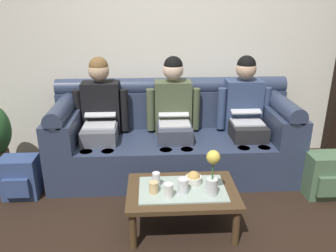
# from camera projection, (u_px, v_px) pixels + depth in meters

# --- Properties ---
(ground_plane) EXTENTS (14.00, 14.00, 0.00)m
(ground_plane) POSITION_uv_depth(u_px,v_px,m) (184.00, 241.00, 2.63)
(ground_plane) COLOR black
(back_wall_patterned) EXTENTS (6.00, 0.12, 2.90)m
(back_wall_patterned) POSITION_uv_depth(u_px,v_px,m) (171.00, 29.00, 3.71)
(back_wall_patterned) COLOR silver
(back_wall_patterned) RESTS_ON ground_plane
(couch) EXTENTS (2.47, 0.88, 0.96)m
(couch) POSITION_uv_depth(u_px,v_px,m) (173.00, 139.00, 3.60)
(couch) COLOR #2D3851
(couch) RESTS_ON ground_plane
(person_left) EXTENTS (0.56, 0.67, 1.22)m
(person_left) POSITION_uv_depth(u_px,v_px,m) (100.00, 114.00, 3.45)
(person_left) COLOR #595B66
(person_left) RESTS_ON ground_plane
(person_middle) EXTENTS (0.56, 0.67, 1.22)m
(person_middle) POSITION_uv_depth(u_px,v_px,m) (174.00, 113.00, 3.49)
(person_middle) COLOR #383D4C
(person_middle) RESTS_ON ground_plane
(person_right) EXTENTS (0.56, 0.67, 1.22)m
(person_right) POSITION_uv_depth(u_px,v_px,m) (245.00, 111.00, 3.53)
(person_right) COLOR #232326
(person_right) RESTS_ON ground_plane
(coffee_table) EXTENTS (0.87, 0.58, 0.36)m
(coffee_table) POSITION_uv_depth(u_px,v_px,m) (182.00, 194.00, 2.70)
(coffee_table) COLOR #47331E
(coffee_table) RESTS_ON ground_plane
(flower_vase) EXTENTS (0.10, 0.10, 0.37)m
(flower_vase) POSITION_uv_depth(u_px,v_px,m) (213.00, 172.00, 2.52)
(flower_vase) COLOR silver
(flower_vase) RESTS_ON coffee_table
(snack_bowl) EXTENTS (0.13, 0.13, 0.11)m
(snack_bowl) POSITION_uv_depth(u_px,v_px,m) (194.00, 178.00, 2.74)
(snack_bowl) COLOR silver
(snack_bowl) RESTS_ON coffee_table
(cup_near_left) EXTENTS (0.07, 0.07, 0.09)m
(cup_near_left) POSITION_uv_depth(u_px,v_px,m) (154.00, 187.00, 2.61)
(cup_near_left) COLOR #DBB77A
(cup_near_left) RESTS_ON coffee_table
(cup_near_right) EXTENTS (0.08, 0.08, 0.12)m
(cup_near_right) POSITION_uv_depth(u_px,v_px,m) (183.00, 186.00, 2.60)
(cup_near_right) COLOR silver
(cup_near_right) RESTS_ON coffee_table
(cup_far_center) EXTENTS (0.06, 0.06, 0.12)m
(cup_far_center) POSITION_uv_depth(u_px,v_px,m) (156.00, 179.00, 2.69)
(cup_far_center) COLOR silver
(cup_far_center) RESTS_ON coffee_table
(cup_far_left) EXTENTS (0.07, 0.07, 0.11)m
(cup_far_left) POSITION_uv_depth(u_px,v_px,m) (168.00, 191.00, 2.54)
(cup_far_left) COLOR white
(cup_far_left) RESTS_ON coffee_table
(backpack_left) EXTENTS (0.33, 0.27, 0.39)m
(backpack_left) POSITION_uv_depth(u_px,v_px,m) (20.00, 178.00, 3.16)
(backpack_left) COLOR #33477A
(backpack_left) RESTS_ON ground_plane
(backpack_right) EXTENTS (0.32, 0.29, 0.42)m
(backpack_right) POSITION_uv_depth(u_px,v_px,m) (324.00, 176.00, 3.17)
(backpack_right) COLOR #4C6B4C
(backpack_right) RESTS_ON ground_plane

